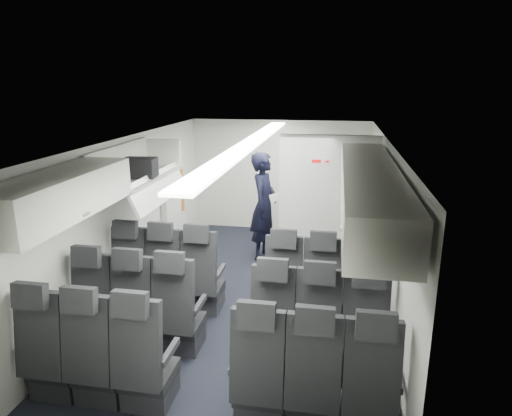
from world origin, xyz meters
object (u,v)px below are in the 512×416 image
(seat_row_front, at_px, (243,286))
(galley_unit, at_px, (328,188))
(flight_attendant, at_px, (264,206))
(seat_row_rear, at_px, (201,374))
(carry_on_bag, at_px, (140,168))
(boarding_door, at_px, (173,197))
(seat_row_mid, at_px, (226,322))

(seat_row_front, xyz_separation_m, galley_unit, (0.95, 3.25, 0.55))
(flight_attendant, bearing_deg, seat_row_rear, -172.08)
(seat_row_front, distance_m, galley_unit, 3.43)
(carry_on_bag, bearing_deg, boarding_door, 93.21)
(seat_row_front, distance_m, seat_row_mid, 0.90)
(flight_attendant, xyz_separation_m, carry_on_bag, (-1.30, -1.78, 0.92))
(seat_row_front, bearing_deg, boarding_door, 128.16)
(seat_row_rear, bearing_deg, seat_row_mid, 90.00)
(galley_unit, bearing_deg, boarding_door, -155.72)
(seat_row_mid, xyz_separation_m, seat_row_rear, (0.00, -0.90, 0.00))
(seat_row_rear, xyz_separation_m, carry_on_bag, (-1.36, 2.02, 1.41))
(carry_on_bag, bearing_deg, seat_row_rear, -61.43)
(seat_row_mid, height_order, boarding_door, boarding_door)
(seat_row_front, relative_size, boarding_door, 1.79)
(seat_row_mid, xyz_separation_m, flight_attendant, (-0.06, 2.90, 0.48))
(seat_row_mid, height_order, carry_on_bag, carry_on_bag)
(seat_row_front, relative_size, carry_on_bag, 8.33)
(galley_unit, xyz_separation_m, carry_on_bag, (-2.31, -3.04, 0.86))
(seat_row_front, distance_m, seat_row_rear, 1.80)
(boarding_door, xyz_separation_m, flight_attendant, (1.58, -0.08, -0.07))
(boarding_door, distance_m, carry_on_bag, 2.07)
(seat_row_front, height_order, galley_unit, galley_unit)
(flight_attendant, bearing_deg, seat_row_front, -171.31)
(seat_row_rear, distance_m, flight_attendant, 3.83)
(seat_row_rear, xyz_separation_m, boarding_door, (-1.64, 3.89, 0.55))
(carry_on_bag, bearing_deg, flight_attendant, 48.53)
(seat_row_front, height_order, flight_attendant, flight_attendant)
(flight_attendant, height_order, carry_on_bag, carry_on_bag)
(seat_row_rear, bearing_deg, flight_attendant, 90.85)
(galley_unit, relative_size, flight_attendant, 1.07)
(seat_row_mid, xyz_separation_m, boarding_door, (-1.64, 2.99, 0.55))
(seat_row_mid, bearing_deg, flight_attendant, 91.12)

